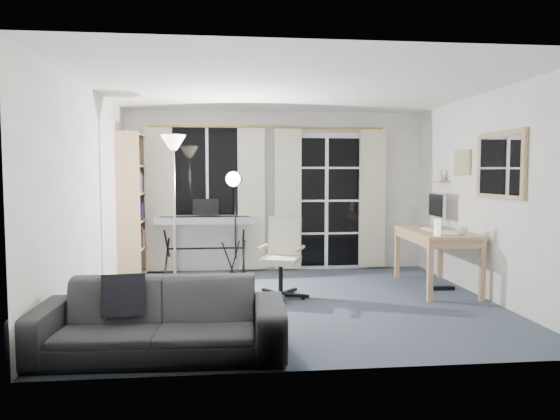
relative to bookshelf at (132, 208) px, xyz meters
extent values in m
cube|color=#394253|center=(2.13, -1.80, -0.98)|extent=(4.50, 4.00, 0.02)
cube|color=white|center=(1.08, 0.18, 0.53)|extent=(1.20, 0.06, 1.40)
cube|color=black|center=(1.08, 0.15, 0.53)|extent=(1.10, 0.02, 1.30)
cube|color=white|center=(1.08, 0.14, 0.53)|extent=(0.04, 0.03, 1.30)
cube|color=white|center=(2.88, 0.18, 0.06)|extent=(1.32, 0.06, 2.11)
cube|color=black|center=(2.58, 0.15, 0.06)|extent=(0.55, 0.02, 1.95)
cube|color=black|center=(3.18, 0.15, 0.06)|extent=(0.55, 0.02, 1.95)
cube|color=white|center=(2.88, 0.14, 0.06)|extent=(0.05, 0.04, 2.05)
cube|color=white|center=(2.88, 0.14, -0.42)|extent=(1.15, 0.03, 0.03)
cube|color=white|center=(2.88, 0.14, 0.08)|extent=(1.15, 0.03, 0.03)
cube|color=white|center=(2.88, 0.14, 0.58)|extent=(1.15, 0.03, 0.03)
cylinder|color=gold|center=(1.98, 0.10, 1.18)|extent=(3.50, 0.03, 0.03)
cube|color=beige|center=(0.38, 0.08, 0.11)|extent=(0.40, 0.07, 2.10)
cube|color=beige|center=(1.73, 0.08, 0.11)|extent=(0.40, 0.07, 2.10)
cube|color=beige|center=(2.28, 0.08, 0.11)|extent=(0.40, 0.07, 2.10)
cube|color=beige|center=(3.58, 0.08, 0.11)|extent=(0.40, 0.07, 2.10)
cube|color=tan|center=(0.03, -0.44, 0.05)|extent=(0.33, 0.03, 2.03)
cube|color=tan|center=(0.04, 0.47, 0.05)|extent=(0.33, 0.03, 2.03)
cube|color=tan|center=(-0.11, 0.02, 0.05)|extent=(0.04, 0.92, 2.03)
cube|color=tan|center=(0.04, 0.02, -0.93)|extent=(0.34, 0.92, 0.03)
cube|color=tan|center=(0.04, 0.02, -0.56)|extent=(0.34, 0.92, 0.03)
cube|color=tan|center=(0.04, 0.02, -0.17)|extent=(0.34, 0.92, 0.03)
cube|color=tan|center=(0.04, 0.02, 0.21)|extent=(0.34, 0.92, 0.03)
cube|color=tan|center=(0.04, 0.02, 0.60)|extent=(0.34, 0.92, 0.03)
cube|color=tan|center=(0.04, 0.02, 1.04)|extent=(0.34, 0.92, 0.03)
cube|color=white|center=(0.05, -0.36, -0.41)|extent=(0.23, 0.06, 0.26)
cube|color=#955E3E|center=(0.05, -0.26, -0.44)|extent=(0.23, 0.05, 0.21)
cube|color=#363636|center=(0.05, -0.18, -0.43)|extent=(0.23, 0.04, 0.23)
cube|color=#955E3E|center=(0.05, -0.10, -0.39)|extent=(0.23, 0.04, 0.30)
cube|color=white|center=(0.06, -0.02, -0.43)|extent=(0.23, 0.06, 0.24)
cube|color=#D2623C|center=(0.06, 0.07, -0.42)|extent=(0.23, 0.04, 0.24)
cube|color=#433194|center=(0.06, 0.15, -0.42)|extent=(0.23, 0.05, 0.25)
cube|color=#955E3E|center=(0.06, 0.24, -0.43)|extent=(0.23, 0.03, 0.23)
cube|color=#D2623C|center=(0.06, 0.31, -0.42)|extent=(0.23, 0.06, 0.24)
cube|color=#363636|center=(0.06, 0.41, -0.41)|extent=(0.23, 0.03, 0.27)
cube|color=#433194|center=(0.05, -0.36, -0.02)|extent=(0.23, 0.04, 0.28)
cube|color=#363636|center=(0.05, -0.29, -0.02)|extent=(0.23, 0.06, 0.27)
cube|color=#363636|center=(0.05, -0.19, -0.04)|extent=(0.23, 0.04, 0.24)
cube|color=#433194|center=(0.05, -0.11, -0.05)|extent=(0.23, 0.03, 0.22)
cube|color=#433194|center=(0.06, -0.04, -0.04)|extent=(0.23, 0.04, 0.24)
cube|color=#363636|center=(0.06, 0.04, -0.02)|extent=(0.23, 0.04, 0.28)
cube|color=#363636|center=(0.06, 0.12, -0.05)|extent=(0.23, 0.05, 0.22)
cube|color=#D9C151|center=(0.06, 0.20, -0.04)|extent=(0.23, 0.04, 0.24)
cube|color=#955E3E|center=(0.06, 0.29, -0.03)|extent=(0.23, 0.03, 0.25)
cube|color=#363636|center=(0.06, 0.36, -0.04)|extent=(0.23, 0.03, 0.24)
cube|color=#D2623C|center=(0.05, -0.36, 0.37)|extent=(0.23, 0.04, 0.29)
cube|color=#363636|center=(0.05, -0.28, 0.34)|extent=(0.23, 0.03, 0.22)
cube|color=white|center=(0.05, -0.21, 0.38)|extent=(0.23, 0.04, 0.30)
cube|color=white|center=(0.05, -0.14, 0.37)|extent=(0.23, 0.04, 0.28)
cube|color=#955E3E|center=(0.06, -0.06, 0.34)|extent=(0.23, 0.04, 0.23)
cube|color=#433194|center=(0.06, 0.01, 0.34)|extent=(0.23, 0.05, 0.23)
cylinder|color=#B2B2B7|center=(0.72, -1.09, -0.95)|extent=(0.36, 0.36, 0.03)
cylinder|color=#B2B2B7|center=(0.72, -1.09, -0.05)|extent=(0.04, 0.04, 1.79)
cone|color=#FFE5B2|center=(0.72, -1.09, 0.87)|extent=(0.38, 0.38, 0.18)
cylinder|color=black|center=(0.51, -0.09, -0.58)|extent=(0.04, 0.68, 0.62)
cylinder|color=black|center=(0.51, -0.09, -0.58)|extent=(0.04, 0.68, 0.62)
cylinder|color=black|center=(1.60, -0.10, -0.58)|extent=(0.04, 0.68, 0.62)
cylinder|color=black|center=(1.60, -0.10, -0.58)|extent=(0.04, 0.68, 0.62)
cylinder|color=black|center=(1.06, -0.10, -0.58)|extent=(1.09, 0.04, 0.03)
cube|color=silver|center=(1.06, -0.10, -0.17)|extent=(1.42, 0.38, 0.10)
cube|color=white|center=(1.06, -0.18, -0.13)|extent=(1.31, 0.17, 0.02)
cube|color=black|center=(1.06, -0.14, -0.12)|extent=(1.26, 0.10, 0.01)
cube|color=black|center=(1.06, 0.01, 0.01)|extent=(0.38, 0.08, 0.24)
cylinder|color=black|center=(1.57, -0.83, -0.69)|extent=(0.08, 0.23, 0.61)
cylinder|color=black|center=(1.45, -0.71, -0.69)|extent=(0.17, 0.18, 0.61)
cylinder|color=black|center=(1.41, -0.88, -0.69)|extent=(0.23, 0.08, 0.61)
cylinder|color=black|center=(1.48, -0.81, -0.10)|extent=(0.03, 0.03, 1.05)
cylinder|color=silver|center=(1.47, -0.85, 0.43)|extent=(0.22, 0.16, 0.20)
cylinder|color=white|center=(1.45, -0.91, 0.43)|extent=(0.17, 0.06, 0.17)
cube|color=black|center=(2.18, -1.67, -0.92)|extent=(0.28, 0.14, 0.04)
cylinder|color=black|center=(2.24, -1.70, -0.94)|extent=(0.06, 0.06, 0.04)
cube|color=black|center=(2.11, -1.45, -0.92)|extent=(0.21, 0.25, 0.04)
cylinder|color=black|center=(2.16, -1.40, -0.94)|extent=(0.06, 0.06, 0.04)
cube|color=black|center=(1.88, -1.44, -0.92)|extent=(0.20, 0.26, 0.04)
cylinder|color=black|center=(1.84, -1.38, -0.94)|extent=(0.06, 0.06, 0.04)
cube|color=black|center=(1.80, -1.66, -0.92)|extent=(0.29, 0.12, 0.04)
cylinder|color=black|center=(1.73, -1.68, -0.94)|extent=(0.06, 0.06, 0.04)
cube|color=black|center=(1.98, -1.80, -0.92)|extent=(0.06, 0.29, 0.04)
cylinder|color=black|center=(1.98, -1.87, -0.94)|extent=(0.06, 0.06, 0.04)
cylinder|color=black|center=(1.99, -1.61, -0.71)|extent=(0.07, 0.07, 0.36)
cube|color=beige|center=(1.99, -1.61, -0.52)|extent=(0.53, 0.53, 0.07)
cube|color=beige|center=(2.06, -1.42, -0.25)|extent=(0.41, 0.24, 0.47)
cube|color=black|center=(2.07, -1.39, -0.23)|extent=(0.38, 0.22, 0.43)
cylinder|color=tan|center=(1.78, -1.51, -0.38)|extent=(0.16, 0.35, 0.04)
cylinder|color=tan|center=(2.22, -1.67, -0.38)|extent=(0.16, 0.35, 0.04)
cube|color=tan|center=(4.01, -1.30, -0.25)|extent=(0.75, 1.41, 0.04)
cube|color=tan|center=(4.01, -1.30, -0.31)|extent=(0.71, 1.37, 0.10)
cube|color=tan|center=(3.67, -1.93, -0.62)|extent=(0.06, 0.06, 0.70)
cube|color=tan|center=(4.28, -1.96, -0.62)|extent=(0.06, 0.06, 0.70)
cube|color=tan|center=(3.73, -0.63, -0.62)|extent=(0.06, 0.06, 0.70)
cube|color=tan|center=(4.34, -0.66, -0.62)|extent=(0.06, 0.06, 0.70)
cube|color=silver|center=(4.21, -0.85, -0.22)|extent=(0.18, 0.13, 0.01)
cube|color=silver|center=(4.21, -0.85, -0.09)|extent=(0.04, 0.03, 0.22)
cube|color=silver|center=(4.21, -0.85, 0.07)|extent=(0.06, 0.53, 0.33)
cube|color=black|center=(4.19, -0.85, 0.07)|extent=(0.03, 0.49, 0.30)
cube|color=white|center=(3.96, -1.25, -0.22)|extent=(0.16, 0.42, 0.02)
cube|color=white|center=(3.90, -1.54, -0.22)|extent=(0.06, 0.10, 0.02)
cube|color=white|center=(4.05, -1.45, -0.22)|extent=(0.24, 0.31, 0.01)
cube|color=white|center=(4.01, -1.64, -0.22)|extent=(0.22, 0.17, 0.00)
cube|color=black|center=(3.81, -1.73, -0.17)|extent=(0.05, 0.04, 0.12)
cylinder|color=white|center=(3.79, -1.83, -0.13)|extent=(0.08, 0.08, 0.20)
cube|color=black|center=(4.06, -1.40, -0.94)|extent=(0.30, 0.09, 0.05)
imported|color=silver|center=(4.11, -1.80, -0.17)|extent=(0.13, 0.10, 0.12)
cube|color=tan|center=(4.35, -2.15, 0.58)|extent=(0.04, 0.94, 0.74)
cube|color=white|center=(4.33, -2.15, 0.58)|extent=(0.01, 0.84, 0.64)
cube|color=tan|center=(4.36, -1.25, 0.63)|extent=(0.03, 0.42, 0.32)
cube|color=teal|center=(4.34, -1.25, 0.63)|extent=(0.00, 0.36, 0.26)
cube|color=tan|center=(4.29, -0.75, 0.38)|extent=(0.16, 0.30, 0.02)
cone|color=beige|center=(4.29, -0.75, 0.47)|extent=(0.12, 0.12, 0.15)
imported|color=#272829|center=(0.82, -3.35, -0.57)|extent=(2.04, 0.67, 0.79)
cube|color=black|center=(0.54, -3.24, -0.50)|extent=(0.36, 0.23, 0.36)
camera|label=1|loc=(1.39, -7.34, 0.47)|focal=32.00mm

